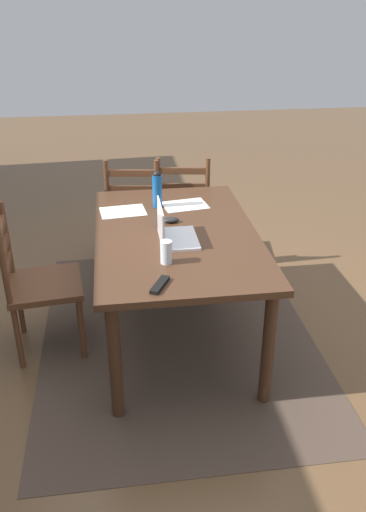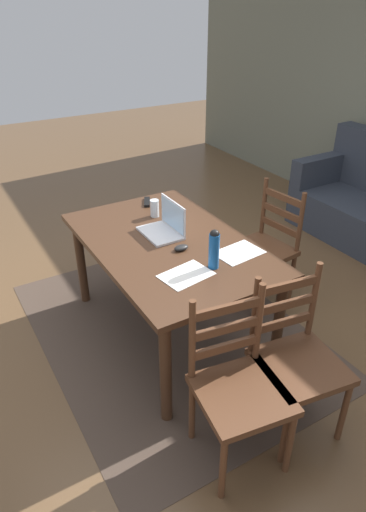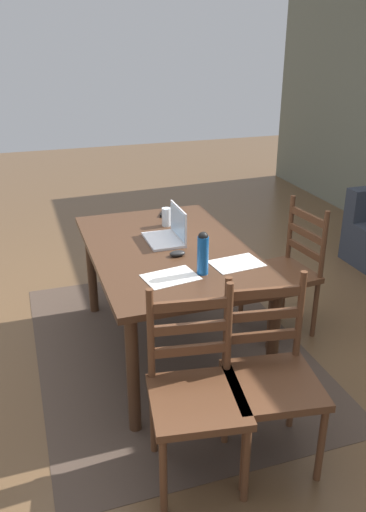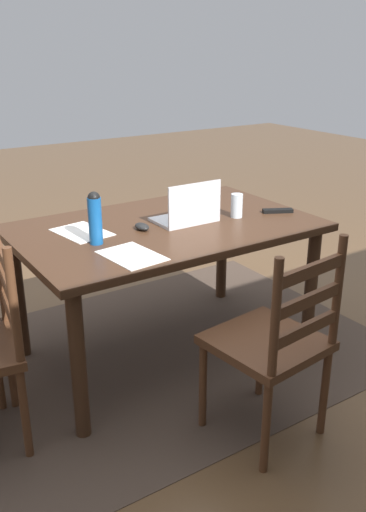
% 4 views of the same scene
% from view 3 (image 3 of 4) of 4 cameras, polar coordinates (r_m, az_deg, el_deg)
% --- Properties ---
extents(ground_plane, '(14.00, 14.00, 0.00)m').
position_cam_3_polar(ground_plane, '(3.65, -1.48, -10.17)').
color(ground_plane, brown).
extents(area_rug, '(2.36, 1.78, 0.01)m').
position_cam_3_polar(area_rug, '(3.64, -1.48, -10.13)').
color(area_rug, '#47382D').
rests_on(area_rug, ground).
extents(dining_table, '(1.55, 0.98, 0.76)m').
position_cam_3_polar(dining_table, '(3.32, -1.60, -0.51)').
color(dining_table, '#422819').
rests_on(dining_table, ground).
extents(chair_right_far, '(0.50, 0.50, 0.95)m').
position_cam_3_polar(chair_right_far, '(2.64, 9.70, -13.11)').
color(chair_right_far, '#56331E').
rests_on(chair_right_far, ground).
extents(chair_far_head, '(0.49, 0.49, 0.95)m').
position_cam_3_polar(chair_far_head, '(3.73, 11.21, -1.69)').
color(chair_far_head, '#56331E').
rests_on(chair_far_head, ground).
extents(chair_right_near, '(0.50, 0.50, 0.95)m').
position_cam_3_polar(chair_right_near, '(2.51, 1.43, -14.97)').
color(chair_right_near, '#56331E').
rests_on(chair_right_near, ground).
extents(laptop, '(0.32, 0.22, 0.23)m').
position_cam_3_polar(laptop, '(3.38, -1.47, 2.66)').
color(laptop, silver).
rests_on(laptop, dining_table).
extents(water_bottle, '(0.06, 0.06, 0.25)m').
position_cam_3_polar(water_bottle, '(2.88, 2.22, 0.42)').
color(water_bottle, '#145199').
rests_on(water_bottle, dining_table).
extents(drinking_glass, '(0.06, 0.06, 0.13)m').
position_cam_3_polar(drinking_glass, '(3.64, -1.86, 4.35)').
color(drinking_glass, silver).
rests_on(drinking_glass, dining_table).
extents(computer_mouse, '(0.06, 0.10, 0.03)m').
position_cam_3_polar(computer_mouse, '(3.15, -0.63, 0.28)').
color(computer_mouse, black).
rests_on(computer_mouse, dining_table).
extents(tv_remote, '(0.17, 0.12, 0.02)m').
position_cam_3_polar(tv_remote, '(3.90, -2.05, 4.82)').
color(tv_remote, black).
rests_on(tv_remote, dining_table).
extents(paper_stack_left, '(0.25, 0.33, 0.00)m').
position_cam_3_polar(paper_stack_left, '(2.89, -1.38, -2.36)').
color(paper_stack_left, white).
rests_on(paper_stack_left, dining_table).
extents(paper_stack_right, '(0.24, 0.32, 0.00)m').
position_cam_3_polar(paper_stack_right, '(3.07, 5.95, -0.83)').
color(paper_stack_right, white).
rests_on(paper_stack_right, dining_table).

